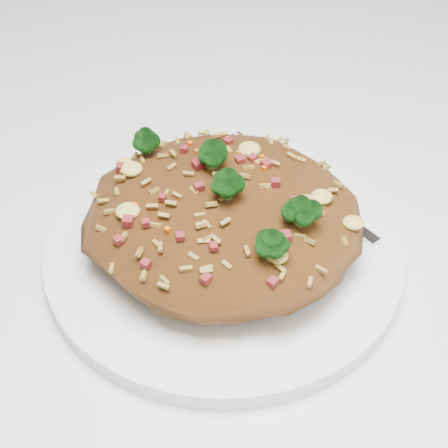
{
  "coord_description": "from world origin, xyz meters",
  "views": [
    {
      "loc": [
        -0.03,
        -0.39,
        1.08
      ],
      "look_at": [
        -0.08,
        -0.08,
        0.78
      ],
      "focal_mm": 50.0,
      "sensor_mm": 36.0,
      "label": 1
    }
  ],
  "objects_px": {
    "dining_table": "(320,267)",
    "fried_rice": "(224,207)",
    "plate": "(224,246)",
    "fork": "(303,189)"
  },
  "relations": [
    {
      "from": "dining_table",
      "to": "fried_rice",
      "type": "height_order",
      "value": "fried_rice"
    },
    {
      "from": "plate",
      "to": "dining_table",
      "type": "bearing_deg",
      "value": 46.26
    },
    {
      "from": "dining_table",
      "to": "fork",
      "type": "distance_m",
      "value": 0.11
    },
    {
      "from": "dining_table",
      "to": "fork",
      "type": "xyz_separation_m",
      "value": [
        -0.02,
        -0.02,
        0.11
      ]
    },
    {
      "from": "fried_rice",
      "to": "fork",
      "type": "relative_size",
      "value": 1.46
    },
    {
      "from": "fork",
      "to": "plate",
      "type": "bearing_deg",
      "value": -88.8
    },
    {
      "from": "dining_table",
      "to": "plate",
      "type": "distance_m",
      "value": 0.15
    },
    {
      "from": "fried_rice",
      "to": "plate",
      "type": "bearing_deg",
      "value": 149.48
    },
    {
      "from": "dining_table",
      "to": "fried_rice",
      "type": "xyz_separation_m",
      "value": [
        -0.08,
        -0.08,
        0.14
      ]
    },
    {
      "from": "plate",
      "to": "fork",
      "type": "xyz_separation_m",
      "value": [
        0.05,
        0.06,
        0.01
      ]
    }
  ]
}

